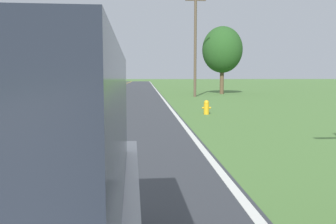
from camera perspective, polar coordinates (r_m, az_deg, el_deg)
name	(u,v)px	position (r m, az deg, el deg)	size (l,w,h in m)	color
fire_hydrant	(206,107)	(17.30, 6.18, 0.78)	(0.42, 0.26, 0.70)	gold
utility_pole_midground	(195,44)	(31.95, 4.39, 10.85)	(1.80, 0.24, 9.02)	brown
tree_left_verge	(63,49)	(59.81, -16.55, 9.71)	(6.32, 6.32, 9.81)	brown
tree_mid_treeline	(10,42)	(47.47, -24.05, 10.24)	(7.05, 7.05, 10.00)	#473828
tree_right_cluster	(222,50)	(37.07, 8.71, 9.83)	(4.08, 4.08, 6.85)	brown
car_maroon_van_mid_near	(63,86)	(32.25, -16.54, 4.02)	(2.02, 4.09, 1.89)	black
car_dark_grey_hatchback_mid_far	(87,83)	(52.48, -12.83, 4.52)	(2.05, 3.52, 1.44)	black
car_champagne_sedan_receding	(103,81)	(80.94, -10.45, 4.97)	(1.78, 4.33, 1.52)	black
car_red_van_distant	(106,79)	(86.59, -9.87, 5.18)	(1.92, 4.74, 1.95)	black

